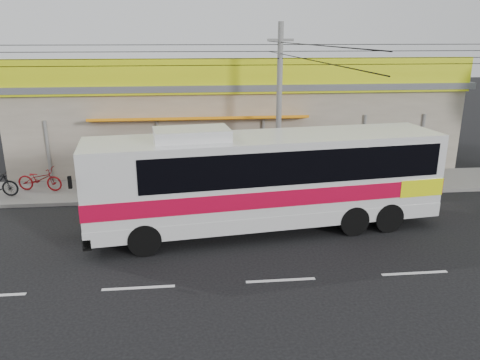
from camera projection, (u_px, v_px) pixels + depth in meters
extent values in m
plane|color=black|center=(267.00, 243.00, 15.72)|extent=(120.00, 120.00, 0.00)
cube|color=slate|center=(246.00, 186.00, 21.39)|extent=(30.00, 3.20, 0.15)
cube|color=gray|center=(234.00, 121.00, 26.11)|extent=(22.00, 8.00, 4.20)
cube|color=#55575D|center=(234.00, 80.00, 25.44)|extent=(22.60, 8.60, 0.30)
cube|color=#E9F815|center=(243.00, 76.00, 21.36)|extent=(22.00, 0.24, 1.60)
cube|color=#B42A0A|center=(199.00, 76.00, 21.14)|extent=(9.00, 0.10, 1.20)
cube|color=#126716|center=(380.00, 75.00, 21.99)|extent=(2.40, 0.10, 1.10)
cube|color=navy|center=(434.00, 74.00, 22.26)|extent=(2.20, 0.10, 1.10)
cube|color=#B42A0A|center=(38.00, 78.00, 20.44)|extent=(3.00, 0.10, 1.10)
cube|color=orange|center=(200.00, 119.00, 21.56)|extent=(10.00, 1.20, 0.37)
cube|color=silver|center=(266.00, 178.00, 16.30)|extent=(12.47, 4.00, 2.96)
cube|color=red|center=(266.00, 187.00, 16.41)|extent=(12.51, 4.05, 0.56)
cube|color=#EFFA0D|center=(402.00, 178.00, 17.54)|extent=(1.93, 2.79, 0.61)
cube|color=black|center=(286.00, 158.00, 16.26)|extent=(10.45, 3.80, 1.12)
cube|color=black|center=(84.00, 176.00, 14.88)|extent=(0.43, 2.25, 1.53)
cube|color=silver|center=(192.00, 134.00, 15.27)|extent=(2.60, 1.71, 0.37)
cylinder|color=black|center=(145.00, 240.00, 14.74)|extent=(1.09, 0.45, 1.06)
cylinder|color=black|center=(142.00, 214.00, 16.88)|extent=(1.09, 0.45, 1.06)
cylinder|color=black|center=(388.00, 217.00, 16.54)|extent=(1.09, 0.45, 1.06)
cylinder|color=black|center=(358.00, 196.00, 18.69)|extent=(1.09, 0.45, 1.06)
imported|color=maroon|center=(40.00, 179.00, 20.44)|extent=(2.08, 1.06, 1.04)
cylinder|color=slate|center=(279.00, 111.00, 19.91)|extent=(0.23, 0.23, 7.23)
cube|color=slate|center=(281.00, 40.00, 19.05)|extent=(1.08, 0.11, 0.11)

